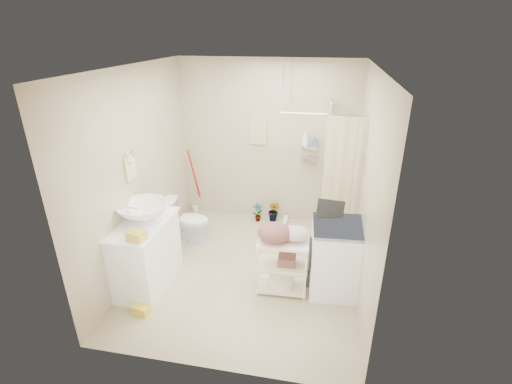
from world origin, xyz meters
TOP-DOWN VIEW (x-y plane):
  - floor at (0.00, 0.00)m, footprint 3.20×3.20m
  - ceiling at (0.00, 0.00)m, footprint 2.80×3.20m
  - wall_back at (0.00, 1.60)m, footprint 2.80×0.04m
  - wall_front at (0.00, -1.60)m, footprint 2.80×0.04m
  - wall_left at (-1.40, 0.00)m, footprint 0.04×3.20m
  - wall_right at (1.40, 0.00)m, footprint 0.04×3.20m
  - vanity at (-1.16, -0.50)m, footprint 0.57×1.00m
  - sink at (-1.17, -0.42)m, footprint 0.75×0.75m
  - counter_basket at (-1.03, -0.86)m, footprint 0.21×0.18m
  - floor_basket at (-1.01, -1.01)m, footprint 0.31×0.26m
  - toilet at (-1.04, 0.57)m, footprint 0.69×0.40m
  - mop at (-1.26, 1.53)m, footprint 0.13×0.13m
  - potted_plant_a at (-0.12, 1.40)m, footprint 0.21×0.20m
  - potted_plant_b at (0.15, 1.46)m, footprint 0.26×0.24m
  - hanging_towel at (-0.15, 1.58)m, footprint 0.28×0.03m
  - towel_ring at (-1.38, -0.20)m, footprint 0.04×0.22m
  - tp_holder at (-1.36, 0.05)m, footprint 0.08×0.12m
  - shower at (0.85, 1.05)m, footprint 1.10×1.10m
  - shampoo_bottle_a at (0.60, 1.51)m, footprint 0.11×0.11m
  - shampoo_bottle_b at (0.74, 1.54)m, footprint 0.09×0.09m
  - washing_machine at (1.14, -0.15)m, footprint 0.65×0.67m
  - laundry_rack at (0.50, -0.30)m, footprint 0.62×0.37m
  - ironing_board at (0.99, -0.09)m, footprint 0.34×0.16m

SIDE VIEW (x-z plane):
  - floor at x=0.00m, z-range 0.00..0.00m
  - floor_basket at x=-1.01m, z-range 0.00..0.15m
  - potted_plant_a at x=-0.12m, z-range 0.00..0.32m
  - potted_plant_b at x=0.15m, z-range 0.00..0.37m
  - toilet at x=-1.04m, z-range 0.00..0.69m
  - laundry_rack at x=0.50m, z-range 0.00..0.83m
  - vanity at x=-1.16m, z-range 0.00..0.87m
  - washing_machine at x=1.14m, z-range 0.00..0.89m
  - ironing_board at x=0.99m, z-range 0.00..1.15m
  - mop at x=-1.26m, z-range 0.00..1.16m
  - tp_holder at x=-1.36m, z-range 0.65..0.79m
  - counter_basket at x=-1.03m, z-range 0.87..0.98m
  - sink at x=-1.17m, z-range 0.87..1.08m
  - shower at x=0.85m, z-range 0.00..2.10m
  - wall_back at x=0.00m, z-range 0.00..2.60m
  - wall_front at x=0.00m, z-range 0.00..2.60m
  - wall_left at x=-1.40m, z-range 0.00..2.60m
  - wall_right at x=1.40m, z-range 0.00..2.60m
  - shampoo_bottle_b at x=0.74m, z-range 1.32..1.47m
  - shampoo_bottle_a at x=0.60m, z-range 1.32..1.57m
  - towel_ring at x=-1.38m, z-range 1.30..1.64m
  - hanging_towel at x=-0.15m, z-range 1.29..1.71m
  - ceiling at x=0.00m, z-range 2.58..2.62m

